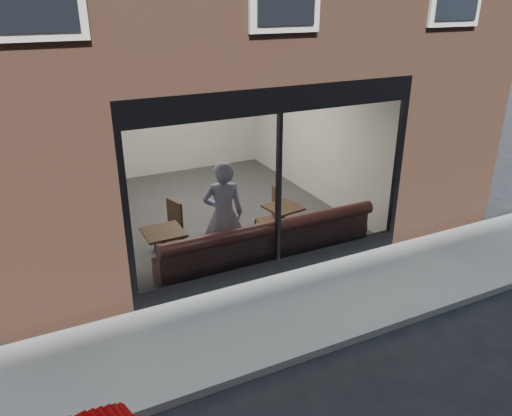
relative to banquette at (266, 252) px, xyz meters
name	(u,v)px	position (x,y,z in m)	size (l,w,h in m)	color
ground	(347,341)	(0.00, -2.45, -0.23)	(120.00, 120.00, 0.00)	black
sidewalk_near	(309,304)	(0.00, -1.45, -0.22)	(40.00, 2.00, 0.01)	gray
kerb_near	(349,340)	(0.00, -2.50, -0.17)	(40.00, 0.10, 0.12)	gray
host_building_pier_left	(10,130)	(-3.75, 5.55, 1.38)	(2.50, 12.00, 3.20)	brown
host_building_pier_right	(294,101)	(3.75, 5.55, 1.38)	(2.50, 12.00, 3.20)	brown
host_building_backfill	(140,94)	(0.00, 8.55, 1.38)	(5.00, 6.00, 3.20)	brown
cafe_floor	(214,211)	(0.00, 2.55, -0.21)	(6.00, 6.00, 0.00)	#2D2D30
cafe_ceiling	(208,64)	(0.00, 2.55, 2.97)	(6.00, 6.00, 0.00)	white
cafe_wall_back	(169,114)	(0.00, 5.54, 1.37)	(5.00, 5.00, 0.00)	beige
cafe_wall_left	(88,158)	(-2.49, 2.55, 1.37)	(6.00, 6.00, 0.00)	beige
cafe_wall_right	(312,129)	(2.49, 2.55, 1.37)	(6.00, 6.00, 0.00)	beige
storefront_kick	(277,266)	(0.00, -0.40, -0.08)	(5.00, 0.10, 0.30)	black
storefront_header	(280,99)	(0.00, -0.40, 2.77)	(5.00, 0.10, 0.40)	black
storefront_mullion	(279,190)	(0.00, -0.40, 1.32)	(0.06, 0.10, 2.50)	black
storefront_glass	(279,190)	(0.00, -0.43, 1.33)	(4.80, 4.80, 0.00)	white
banquette	(266,252)	(0.00, 0.00, 0.00)	(4.00, 0.55, 0.45)	#341312
person	(223,215)	(-0.68, 0.31, 0.74)	(0.70, 0.46, 1.92)	#8C99BF
cafe_table_left	(163,232)	(-1.69, 0.55, 0.52)	(0.66, 0.66, 0.04)	#322113
cafe_table_right	(283,208)	(0.65, 0.58, 0.52)	(0.61, 0.61, 0.04)	#322113
cafe_chair_left	(168,238)	(-1.43, 1.26, 0.01)	(0.45, 0.45, 0.04)	#322113
cafe_chair_right	(267,221)	(0.59, 1.14, 0.01)	(0.37, 0.37, 0.03)	#322113
wall_poster	(89,152)	(-2.45, 2.61, 1.47)	(0.02, 0.55, 0.74)	white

